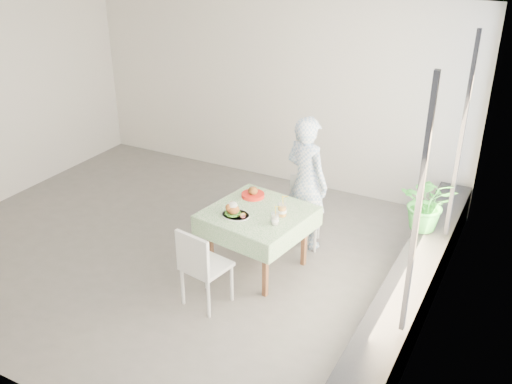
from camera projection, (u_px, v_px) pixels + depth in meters
The scene contains 15 objects.
floor at pixel (178, 249), 6.98m from camera, with size 6.00×6.00×0.00m, color #575452.
ceiling at pixel (161, 12), 5.77m from camera, with size 6.00×6.00×0.00m, color white.
wall_back at pixel (271, 89), 8.36m from camera, with size 6.00×0.02×2.80m, color silver.
wall_right at pixel (444, 198), 5.11m from camera, with size 0.02×5.00×2.80m, color silver.
window_pane at pixel (445, 171), 5.01m from camera, with size 0.01×4.80×2.18m, color #D1E0F9.
window_ledge at pixel (407, 297), 5.69m from camera, with size 0.40×4.80×0.50m, color black.
cafe_table at pixel (258, 233), 6.41m from camera, with size 1.19×1.19×0.74m.
chair_far at pixel (303, 224), 7.01m from camera, with size 0.49×0.49×0.85m.
chair_near at pixel (206, 281), 5.89m from camera, with size 0.49×0.49×0.89m.
diner at pixel (306, 183), 6.77m from camera, with size 0.60×0.39×1.65m, color #7FA2CC.
main_dish at pixel (234, 211), 6.17m from camera, with size 0.32×0.32×0.16m.
juice_cup_orange at pixel (282, 210), 6.16m from camera, with size 0.10×0.10×0.29m.
juice_cup_lemonade at pixel (275, 219), 6.00m from camera, with size 0.09×0.09×0.26m.
second_dish at pixel (253, 194), 6.60m from camera, with size 0.27×0.27×0.13m.
potted_plant at pixel (428, 203), 6.28m from camera, with size 0.59×0.51×0.65m, color #2A7D29.
Camera 1 is at (3.66, -4.83, 3.66)m, focal length 40.00 mm.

